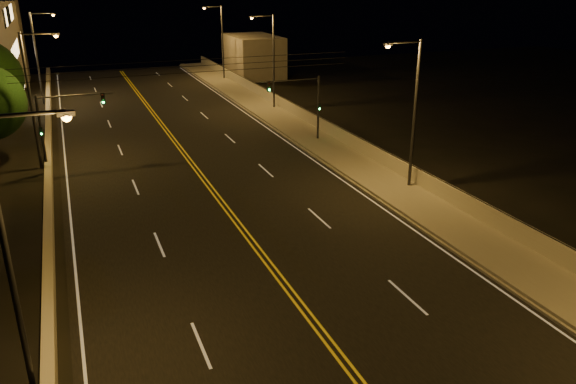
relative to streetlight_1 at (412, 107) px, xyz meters
name	(u,v)px	position (x,y,z in m)	size (l,w,h in m)	color
road	(241,227)	(-11.53, -1.58, -5.41)	(18.00, 120.00, 0.02)	black
sidewalk	(409,198)	(-0.73, -1.58, -5.27)	(3.60, 120.00, 0.30)	gray
curb	(382,203)	(-2.60, -1.58, -5.35)	(0.14, 120.00, 0.15)	gray
parapet_wall	(433,184)	(0.92, -1.58, -4.62)	(0.30, 120.00, 1.00)	#AFA792
jersey_barrier	(49,251)	(-21.23, -1.58, -5.03)	(0.45, 120.00, 0.78)	#AFA792
distant_building_right	(253,56)	(4.97, 45.40, -2.73)	(6.00, 10.00, 5.38)	gray
parapet_rail	(433,176)	(0.92, -1.58, -4.09)	(0.06, 0.06, 120.00)	black
lane_markings	(241,227)	(-11.53, -1.65, -5.40)	(17.32, 116.00, 0.00)	silver
streetlight_1	(412,107)	(0.00, 0.00, 0.00)	(2.55, 0.28, 9.42)	#2D2D33
streetlight_2	(271,56)	(0.00, 24.79, 0.00)	(2.55, 0.28, 9.42)	#2D2D33
streetlight_3	(220,38)	(0.00, 43.62, 0.00)	(2.55, 0.28, 9.42)	#2D2D33
streetlight_4	(15,244)	(-21.46, -11.60, 0.00)	(2.55, 0.28, 9.42)	#2D2D33
streetlight_5	(34,92)	(-21.46, 13.40, 0.00)	(2.55, 0.28, 9.42)	#2D2D33
streetlight_6	(39,52)	(-21.46, 36.83, 0.00)	(2.55, 0.28, 9.42)	#2D2D33
traffic_signal_right	(306,101)	(-1.61, 12.29, -1.92)	(5.11, 0.31, 5.43)	#2D2D33
traffic_signal_left	(57,122)	(-20.25, 12.29, -1.92)	(5.11, 0.31, 5.43)	#2D2D33
overhead_wires	(193,66)	(-11.53, 7.92, 1.98)	(22.00, 0.03, 0.83)	black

